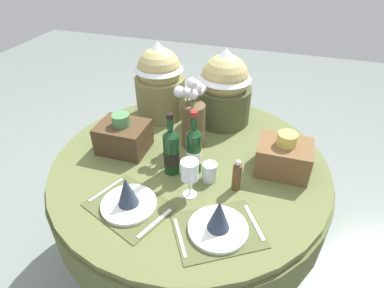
# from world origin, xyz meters

# --- Properties ---
(ground) EXTENTS (8.00, 8.00, 0.00)m
(ground) POSITION_xyz_m (0.00, 0.00, 0.00)
(ground) COLOR gray
(dining_table) EXTENTS (1.42, 1.42, 0.77)m
(dining_table) POSITION_xyz_m (0.00, 0.00, 0.63)
(dining_table) COLOR #5B6638
(dining_table) RESTS_ON ground
(place_setting_left) EXTENTS (0.41, 0.37, 0.16)m
(place_setting_left) POSITION_xyz_m (-0.15, -0.38, 0.82)
(place_setting_left) COLOR #4E562F
(place_setting_left) RESTS_ON dining_table
(place_setting_right) EXTENTS (0.43, 0.40, 0.16)m
(place_setting_right) POSITION_xyz_m (0.24, -0.40, 0.82)
(place_setting_right) COLOR #4E562F
(place_setting_right) RESTS_ON dining_table
(flower_vase) EXTENTS (0.14, 0.22, 0.40)m
(flower_vase) POSITION_xyz_m (-0.03, 0.15, 0.94)
(flower_vase) COLOR brown
(flower_vase) RESTS_ON dining_table
(wine_bottle_left) EXTENTS (0.08, 0.08, 0.32)m
(wine_bottle_left) POSITION_xyz_m (-0.06, -0.11, 0.89)
(wine_bottle_left) COLOR #143819
(wine_bottle_left) RESTS_ON dining_table
(wine_bottle_right) EXTENTS (0.07, 0.07, 0.33)m
(wine_bottle_right) POSITION_xyz_m (0.04, -0.07, 0.89)
(wine_bottle_right) COLOR #143819
(wine_bottle_right) RESTS_ON dining_table
(wine_glass_right) EXTENTS (0.08, 0.08, 0.19)m
(wine_glass_right) POSITION_xyz_m (0.07, -0.24, 0.91)
(wine_glass_right) COLOR silver
(wine_glass_right) RESTS_ON dining_table
(tumbler_near_right) EXTENTS (0.07, 0.07, 0.09)m
(tumbler_near_right) POSITION_xyz_m (0.13, -0.11, 0.82)
(tumbler_near_right) COLOR silver
(tumbler_near_right) RESTS_ON dining_table
(pepper_mill) EXTENTS (0.04, 0.04, 0.17)m
(pepper_mill) POSITION_xyz_m (0.26, -0.13, 0.85)
(pepper_mill) COLOR brown
(pepper_mill) RESTS_ON dining_table
(gift_tub_back_left) EXTENTS (0.30, 0.30, 0.46)m
(gift_tub_back_left) POSITION_xyz_m (-0.31, 0.40, 1.01)
(gift_tub_back_left) COLOR olive
(gift_tub_back_left) RESTS_ON dining_table
(gift_tub_back_centre) EXTENTS (0.32, 0.32, 0.45)m
(gift_tub_back_centre) POSITION_xyz_m (0.07, 0.44, 1.01)
(gift_tub_back_centre) COLOR #474C2D
(gift_tub_back_centre) RESTS_ON dining_table
(woven_basket_side_left) EXTENTS (0.25, 0.20, 0.21)m
(woven_basket_side_left) POSITION_xyz_m (-0.36, -0.01, 0.85)
(woven_basket_side_left) COLOR #47331E
(woven_basket_side_left) RESTS_ON dining_table
(woven_basket_side_right) EXTENTS (0.25, 0.20, 0.21)m
(woven_basket_side_right) POSITION_xyz_m (0.45, 0.06, 0.85)
(woven_basket_side_right) COLOR brown
(woven_basket_side_right) RESTS_ON dining_table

